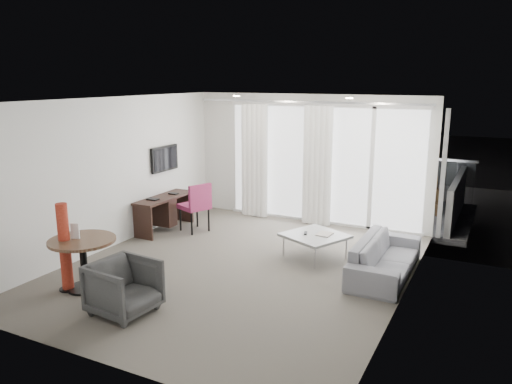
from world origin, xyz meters
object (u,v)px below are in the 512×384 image
at_px(round_table, 84,264).
at_px(sofa, 385,257).
at_px(coffee_table, 315,246).
at_px(desk, 165,213).
at_px(rattan_chair_a, 373,195).
at_px(desk_chair, 194,207).
at_px(rattan_chair_b, 426,196).
at_px(tub_armchair, 124,288).
at_px(red_lamp, 65,247).

height_order(round_table, sofa, round_table).
height_order(coffee_table, sofa, sofa).
height_order(desk, rattan_chair_a, rattan_chair_a).
height_order(desk_chair, round_table, desk_chair).
height_order(sofa, rattan_chair_a, rattan_chair_a).
relative_size(coffee_table, rattan_chair_b, 1.14).
bearing_deg(desk_chair, round_table, -64.87).
bearing_deg(tub_armchair, red_lamp, 86.11).
bearing_deg(rattan_chair_b, desk, -157.73).
distance_m(tub_armchair, sofa, 3.82).
bearing_deg(sofa, rattan_chair_b, -0.07).
distance_m(coffee_table, rattan_chair_b, 3.92).
bearing_deg(round_table, sofa, 33.36).
bearing_deg(rattan_chair_b, tub_armchair, -128.71).
height_order(tub_armchair, coffee_table, tub_armchair).
xyz_separation_m(coffee_table, rattan_chair_a, (0.17, 3.20, 0.20)).
distance_m(sofa, rattan_chair_b, 3.95).
distance_m(desk, round_table, 2.88).
xyz_separation_m(red_lamp, rattan_chair_b, (3.87, 6.50, -0.24)).
bearing_deg(coffee_table, desk_chair, 172.29).
distance_m(red_lamp, sofa, 4.64).
relative_size(desk_chair, coffee_table, 1.08).
relative_size(round_table, rattan_chair_b, 1.18).
relative_size(desk_chair, sofa, 0.50).
distance_m(desk, rattan_chair_b, 5.64).
distance_m(desk, red_lamp, 2.98).
bearing_deg(sofa, coffee_table, 79.38).
relative_size(desk, rattan_chair_b, 1.81).
relative_size(desk, sofa, 0.74).
bearing_deg(rattan_chair_b, coffee_table, -124.96).
bearing_deg(sofa, red_lamp, 123.41).
distance_m(round_table, sofa, 4.39).
distance_m(round_table, tub_armchair, 1.06).
xyz_separation_m(desk_chair, red_lamp, (-0.06, -3.12, 0.15)).
relative_size(tub_armchair, rattan_chair_b, 0.97).
distance_m(desk, tub_armchair, 3.55).
xyz_separation_m(desk_chair, coffee_table, (2.60, -0.35, -0.28)).
height_order(desk, red_lamp, red_lamp).
height_order(round_table, rattan_chair_b, rattan_chair_b).
bearing_deg(desk_chair, tub_armchair, -48.49).
height_order(round_table, red_lamp, red_lamp).
bearing_deg(tub_armchair, desk_chair, 24.27).
bearing_deg(tub_armchair, round_table, 77.31).
xyz_separation_m(red_lamp, sofa, (3.86, 2.55, -0.35)).
bearing_deg(coffee_table, rattan_chair_b, 72.02).
bearing_deg(rattan_chair_a, desk_chair, -122.48).
distance_m(tub_armchair, rattan_chair_a, 6.38).
xyz_separation_m(tub_armchair, coffee_table, (1.46, 2.96, -0.14)).
relative_size(desk, coffee_table, 1.59).
xyz_separation_m(round_table, sofa, (3.67, 2.41, -0.09)).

